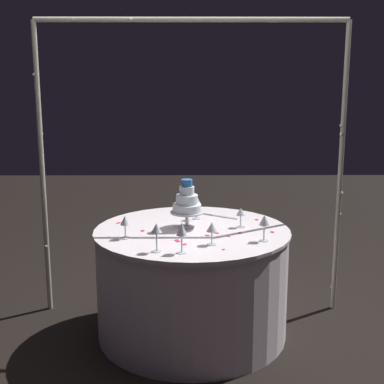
{
  "coord_description": "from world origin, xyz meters",
  "views": [
    {
      "loc": [
        -0.02,
        -3.35,
        1.69
      ],
      "look_at": [
        0.0,
        0.0,
        0.98
      ],
      "focal_mm": 49.88,
      "sensor_mm": 36.0,
      "label": 1
    }
  ],
  "objects": [
    {
      "name": "cake_knife",
      "position": [
        0.18,
        0.34,
        0.73
      ],
      "size": [
        0.26,
        0.18,
        0.01
      ],
      "color": "silver",
      "rests_on": "main_table"
    },
    {
      "name": "main_table",
      "position": [
        0.0,
        0.0,
        0.36
      ],
      "size": [
        1.28,
        1.28,
        0.73
      ],
      "color": "white",
      "rests_on": "ground"
    },
    {
      "name": "wine_glass_1",
      "position": [
        -0.06,
        -0.47,
        0.86
      ],
      "size": [
        0.06,
        0.06,
        0.18
      ],
      "color": "silver",
      "rests_on": "main_table"
    },
    {
      "name": "rose_petal_10",
      "position": [
        -0.05,
        -0.32,
        0.73
      ],
      "size": [
        0.03,
        0.04,
        0.0
      ],
      "primitive_type": "ellipsoid",
      "rotation": [
        0.0,
        0.0,
        1.29
      ],
      "color": "#E02D47",
      "rests_on": "main_table"
    },
    {
      "name": "wine_glass_2",
      "position": [
        0.32,
        0.06,
        0.82
      ],
      "size": [
        0.06,
        0.06,
        0.13
      ],
      "color": "silver",
      "rests_on": "main_table"
    },
    {
      "name": "rose_petal_11",
      "position": [
        0.52,
        -0.07,
        0.73
      ],
      "size": [
        0.04,
        0.04,
        0.0
      ],
      "primitive_type": "ellipsoid",
      "rotation": [
        0.0,
        0.0,
        1.99
      ],
      "color": "#E02D47",
      "rests_on": "main_table"
    },
    {
      "name": "wine_glass_3",
      "position": [
        0.44,
        -0.25,
        0.85
      ],
      "size": [
        0.06,
        0.06,
        0.16
      ],
      "color": "silver",
      "rests_on": "main_table"
    },
    {
      "name": "rose_petal_3",
      "position": [
        -0.08,
        -0.26,
        0.73
      ],
      "size": [
        0.04,
        0.03,
        0.0
      ],
      "primitive_type": "ellipsoid",
      "rotation": [
        0.0,
        0.0,
        3.68
      ],
      "color": "#E02D47",
      "rests_on": "main_table"
    },
    {
      "name": "rose_petal_6",
      "position": [
        0.23,
        -0.16,
        0.73
      ],
      "size": [
        0.03,
        0.02,
        0.0
      ],
      "primitive_type": "ellipsoid",
      "rotation": [
        0.0,
        0.0,
        3.03
      ],
      "color": "#E02D47",
      "rests_on": "main_table"
    },
    {
      "name": "decorative_arch",
      "position": [
        -0.0,
        0.39,
        1.39
      ],
      "size": [
        2.18,
        0.06,
        2.1
      ],
      "color": "#B7B29E",
      "rests_on": "ground"
    },
    {
      "name": "rose_petal_7",
      "position": [
        0.16,
        -0.08,
        0.73
      ],
      "size": [
        0.05,
        0.04,
        0.0
      ],
      "primitive_type": "ellipsoid",
      "rotation": [
        0.0,
        0.0,
        2.55
      ],
      "color": "#E02D47",
      "rests_on": "main_table"
    },
    {
      "name": "rose_petal_8",
      "position": [
        0.3,
        -0.09,
        0.73
      ],
      "size": [
        0.04,
        0.05,
        0.0
      ],
      "primitive_type": "ellipsoid",
      "rotation": [
        0.0,
        0.0,
        0.98
      ],
      "color": "#E02D47",
      "rests_on": "main_table"
    },
    {
      "name": "rose_petal_5",
      "position": [
        -0.5,
        0.16,
        0.73
      ],
      "size": [
        0.04,
        0.05,
        0.0
      ],
      "primitive_type": "ellipsoid",
      "rotation": [
        0.0,
        0.0,
        4.24
      ],
      "color": "#E02D47",
      "rests_on": "main_table"
    },
    {
      "name": "ground_plane",
      "position": [
        0.0,
        0.0,
        0.0
      ],
      "size": [
        12.0,
        12.0,
        0.0
      ],
      "primitive_type": "plane",
      "color": "black"
    },
    {
      "name": "wine_glass_4",
      "position": [
        -0.2,
        -0.45,
        0.85
      ],
      "size": [
        0.06,
        0.06,
        0.17
      ],
      "color": "silver",
      "rests_on": "main_table"
    },
    {
      "name": "rose_petal_2",
      "position": [
        0.18,
        -0.42,
        0.73
      ],
      "size": [
        0.03,
        0.03,
        0.0
      ],
      "primitive_type": "ellipsoid",
      "rotation": [
        0.0,
        0.0,
        4.14
      ],
      "color": "#E02D47",
      "rests_on": "main_table"
    },
    {
      "name": "wine_glass_5",
      "position": [
        -0.41,
        -0.19,
        0.83
      ],
      "size": [
        0.06,
        0.06,
        0.14
      ],
      "color": "silver",
      "rests_on": "main_table"
    },
    {
      "name": "wine_glass_0",
      "position": [
        0.03,
        0.27,
        0.85
      ],
      "size": [
        0.06,
        0.06,
        0.17
      ],
      "color": "silver",
      "rests_on": "main_table"
    },
    {
      "name": "wine_glass_6",
      "position": [
        0.12,
        -0.32,
        0.83
      ],
      "size": [
        0.06,
        0.06,
        0.14
      ],
      "color": "silver",
      "rests_on": "main_table"
    },
    {
      "name": "rose_petal_9",
      "position": [
        -0.1,
        -0.24,
        0.73
      ],
      "size": [
        0.04,
        0.04,
        0.0
      ],
      "primitive_type": "ellipsoid",
      "rotation": [
        0.0,
        0.0,
        4.38
      ],
      "color": "#E02D47",
      "rests_on": "main_table"
    },
    {
      "name": "rose_petal_1",
      "position": [
        0.45,
        0.24,
        0.73
      ],
      "size": [
        0.03,
        0.04,
        0.0
      ],
      "primitive_type": "ellipsoid",
      "rotation": [
        0.0,
        0.0,
        1.81
      ],
      "color": "#E02D47",
      "rests_on": "main_table"
    },
    {
      "name": "rose_petal_4",
      "position": [
        -0.32,
        -0.03,
        0.73
      ],
      "size": [
        0.03,
        0.04,
        0.0
      ],
      "primitive_type": "ellipsoid",
      "rotation": [
        0.0,
        0.0,
        4.69
      ],
      "color": "#E02D47",
      "rests_on": "main_table"
    },
    {
      "name": "rose_petal_0",
      "position": [
        0.1,
        -0.14,
        0.73
      ],
      "size": [
        0.04,
        0.04,
        0.0
      ],
      "primitive_type": "ellipsoid",
      "rotation": [
        0.0,
        0.0,
        5.65
      ],
      "color": "#E02D47",
      "rests_on": "main_table"
    },
    {
      "name": "tiered_cake",
      "position": [
        -0.03,
        0.05,
        0.89
      ],
      "size": [
        0.22,
        0.22,
        0.32
      ],
      "color": "silver",
      "rests_on": "main_table"
    }
  ]
}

